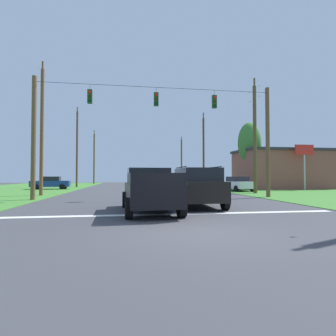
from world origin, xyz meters
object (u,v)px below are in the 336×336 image
suv_black (196,186)px  utility_pole_mid_right (255,137)px  utility_pole_far_right (204,150)px  tree_roadside_right (249,143)px  utility_pole_distant_right (77,147)px  utility_pole_distant_left (94,157)px  distant_car_crossing_white (237,184)px  pickup_truck (149,190)px  distant_car_oncoming (51,183)px  utility_pole_far_left (42,130)px  roadside_store (283,169)px  utility_pole_near_left (182,161)px  overhead_signal_span (158,134)px

suv_black → utility_pole_mid_right: utility_pole_mid_right is taller
utility_pole_mid_right → utility_pole_far_right: size_ratio=0.96×
utility_pole_far_right → tree_roadside_right: 8.33m
utility_pole_mid_right → utility_pole_distant_right: utility_pole_distant_right is taller
utility_pole_distant_left → distant_car_crossing_white: bearing=-58.1°
pickup_truck → distant_car_oncoming: pickup_truck is taller
utility_pole_far_left → roadside_store: size_ratio=0.96×
suv_black → distant_car_oncoming: suv_black is taller
pickup_truck → utility_pole_distant_right: size_ratio=0.48×
utility_pole_mid_right → utility_pole_near_left: size_ratio=1.06×
distant_car_crossing_white → roadside_store: size_ratio=0.39×
distant_car_oncoming → utility_pole_mid_right: (20.49, -10.56, 4.37)m
tree_roadside_right → utility_pole_far_left: bearing=-159.5°
utility_pole_far_left → roadside_store: bearing=18.1°
tree_roadside_right → roadside_store: 5.70m
distant_car_oncoming → suv_black: bearing=-57.5°
overhead_signal_span → distant_car_crossing_white: overhead_signal_span is taller
utility_pole_mid_right → overhead_signal_span: bearing=-156.1°
pickup_truck → roadside_store: size_ratio=0.48×
utility_pole_far_left → distant_car_oncoming: bearing=101.6°
distant_car_crossing_white → utility_pole_far_right: 12.60m
utility_pole_far_left → roadside_store: utility_pole_far_left is taller
utility_pole_distant_right → roadside_store: utility_pole_distant_right is taller
utility_pole_distant_right → utility_pole_far_left: bearing=-88.9°
suv_black → tree_roadside_right: 21.06m
utility_pole_far_right → utility_pole_near_left: 17.75m
utility_pole_far_left → utility_pole_distant_right: utility_pole_distant_right is taller
utility_pole_distant_right → utility_pole_distant_left: 16.51m
utility_pole_near_left → roadside_store: utility_pole_near_left is taller
pickup_truck → tree_roadside_right: (13.69, 18.89, 4.61)m
overhead_signal_span → utility_pole_far_left: bearing=155.5°
utility_pole_far_left → tree_roadside_right: (21.58, 8.08, 0.25)m
pickup_truck → distant_car_oncoming: 23.67m
utility_pole_mid_right → tree_roadside_right: bearing=67.8°
distant_car_oncoming → tree_roadside_right: 24.37m
suv_black → tree_roadside_right: size_ratio=0.59×
utility_pole_mid_right → utility_pole_far_left: utility_pole_far_left is taller
overhead_signal_span → utility_pole_mid_right: size_ratio=1.60×
utility_pole_mid_right → tree_roadside_right: size_ratio=1.30×
utility_pole_mid_right → roadside_store: utility_pole_mid_right is taller
overhead_signal_span → distant_car_crossing_white: bearing=40.7°
distant_car_crossing_white → tree_roadside_right: (3.36, 4.23, 4.78)m
overhead_signal_span → utility_pole_far_right: utility_pole_far_right is taller
utility_pole_near_left → roadside_store: bearing=-71.6°
utility_pole_distant_left → overhead_signal_span: bearing=-76.4°
overhead_signal_span → roadside_store: overhead_signal_span is taller
tree_roadside_right → distant_car_oncoming: bearing=173.9°
tree_roadside_right → pickup_truck: bearing=-125.9°
tree_roadside_right → roadside_store: size_ratio=0.72×
overhead_signal_span → pickup_truck: size_ratio=3.07×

